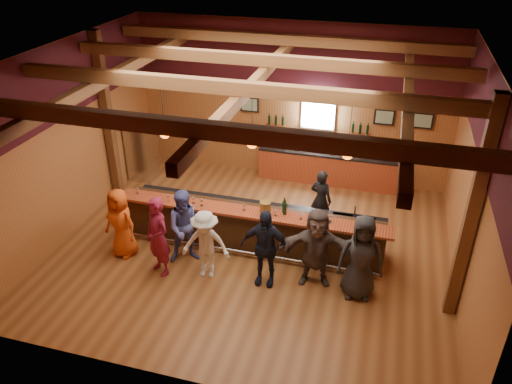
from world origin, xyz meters
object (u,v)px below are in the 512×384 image
at_px(customer_white, 206,245).
at_px(customer_redvest, 158,237).
at_px(bottle_a, 284,207).
at_px(bar_counter, 255,226).
at_px(customer_orange, 121,223).
at_px(customer_dark, 361,258).
at_px(customer_brown, 316,248).
at_px(customer_navy, 265,248).
at_px(customer_denim, 186,227).
at_px(bartender, 321,199).
at_px(stainless_fridge, 142,150).
at_px(back_bar_cabinet, 327,168).
at_px(ice_bucket, 265,207).

bearing_deg(customer_white, customer_redvest, -176.72).
height_order(customer_white, bottle_a, customer_white).
height_order(bar_counter, customer_white, customer_white).
relative_size(customer_orange, customer_dark, 0.89).
distance_m(customer_white, customer_brown, 2.33).
height_order(customer_white, customer_navy, customer_navy).
relative_size(customer_redvest, customer_denim, 1.04).
bearing_deg(bartender, customer_white, 71.51).
relative_size(customer_denim, customer_dark, 0.94).
height_order(stainless_fridge, customer_dark, customer_dark).
relative_size(back_bar_cabinet, ice_bucket, 14.94).
bearing_deg(customer_denim, customer_dark, -27.63).
height_order(stainless_fridge, bottle_a, stainless_fridge).
bearing_deg(bottle_a, customer_redvest, -150.46).
bearing_deg(customer_orange, bar_counter, 35.66).
relative_size(bartender, bottle_a, 4.14).
relative_size(stainless_fridge, customer_brown, 1.01).
relative_size(bar_counter, bartender, 4.05).
height_order(customer_navy, bottle_a, customer_navy).
height_order(customer_white, customer_dark, customer_dark).
distance_m(stainless_fridge, bartender, 5.61).
distance_m(bar_counter, customer_brown, 1.91).
bearing_deg(customer_orange, bartender, 42.76).
xyz_separation_m(bartender, bottle_a, (-0.63, -1.36, 0.48)).
xyz_separation_m(ice_bucket, bottle_a, (0.40, 0.10, 0.01)).
xyz_separation_m(customer_orange, customer_redvest, (1.10, -0.39, 0.08)).
distance_m(stainless_fridge, ice_bucket, 5.21).
height_order(customer_brown, customer_dark, customer_dark).
xyz_separation_m(customer_denim, bartender, (2.65, 2.17, -0.11)).
bearing_deg(bartender, stainless_fridge, 6.96).
bearing_deg(bottle_a, back_bar_cabinet, 82.88).
bearing_deg(customer_dark, bar_counter, 148.27).
bearing_deg(customer_white, bottle_a, 35.36).
bearing_deg(back_bar_cabinet, customer_navy, -97.28).
relative_size(ice_bucket, bottle_a, 0.71).
distance_m(ice_bucket, bottle_a, 0.42).
bearing_deg(customer_brown, customer_redvest, 179.96).
xyz_separation_m(stainless_fridge, customer_orange, (1.30, -3.60, -0.06)).
distance_m(back_bar_cabinet, customer_dark, 4.93).
relative_size(back_bar_cabinet, stainless_fridge, 2.22).
bearing_deg(bar_counter, customer_white, -116.66).
bearing_deg(back_bar_cabinet, stainless_fridge, -168.07).
relative_size(customer_redvest, customer_brown, 1.03).
relative_size(bar_counter, ice_bucket, 23.53).
bearing_deg(bottle_a, customer_dark, -28.73).
bearing_deg(customer_navy, back_bar_cabinet, 80.94).
bearing_deg(customer_orange, customer_navy, 11.35).
distance_m(customer_redvest, customer_denim, 0.70).
distance_m(bar_counter, customer_redvest, 2.34).
distance_m(bar_counter, customer_dark, 2.80).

